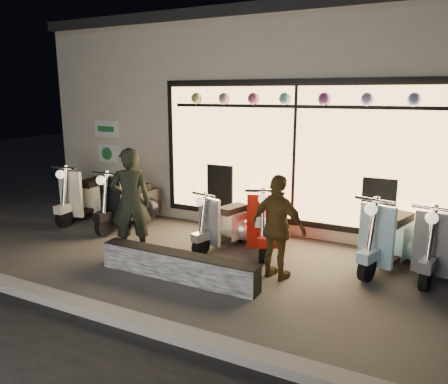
{
  "coord_description": "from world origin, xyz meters",
  "views": [
    {
      "loc": [
        3.23,
        -5.58,
        2.62
      ],
      "look_at": [
        0.06,
        0.6,
        1.05
      ],
      "focal_mm": 35.0,
      "sensor_mm": 36.0,
      "label": 1
    }
  ],
  "objects_px": {
    "scooter_silver": "(231,223)",
    "man": "(131,202)",
    "graffiti_barrier": "(178,266)",
    "woman": "(278,228)",
    "scooter_red": "(261,221)"
  },
  "relations": [
    {
      "from": "scooter_silver",
      "to": "man",
      "type": "bearing_deg",
      "value": -121.43
    },
    {
      "from": "graffiti_barrier",
      "to": "scooter_silver",
      "type": "relative_size",
      "value": 1.78
    },
    {
      "from": "woman",
      "to": "scooter_red",
      "type": "bearing_deg",
      "value": -45.25
    },
    {
      "from": "graffiti_barrier",
      "to": "scooter_silver",
      "type": "distance_m",
      "value": 1.66
    },
    {
      "from": "scooter_silver",
      "to": "scooter_red",
      "type": "distance_m",
      "value": 0.54
    },
    {
      "from": "man",
      "to": "graffiti_barrier",
      "type": "bearing_deg",
      "value": 120.16
    },
    {
      "from": "scooter_red",
      "to": "man",
      "type": "relative_size",
      "value": 0.86
    },
    {
      "from": "scooter_silver",
      "to": "man",
      "type": "distance_m",
      "value": 1.77
    },
    {
      "from": "man",
      "to": "scooter_silver",
      "type": "bearing_deg",
      "value": -174.86
    },
    {
      "from": "graffiti_barrier",
      "to": "scooter_red",
      "type": "distance_m",
      "value": 1.97
    },
    {
      "from": "man",
      "to": "woman",
      "type": "bearing_deg",
      "value": 146.95
    },
    {
      "from": "scooter_silver",
      "to": "woman",
      "type": "xyz_separation_m",
      "value": [
        1.22,
        -0.96,
        0.36
      ]
    },
    {
      "from": "graffiti_barrier",
      "to": "scooter_silver",
      "type": "xyz_separation_m",
      "value": [
        0.03,
        1.65,
        0.2
      ]
    },
    {
      "from": "scooter_silver",
      "to": "man",
      "type": "relative_size",
      "value": 0.78
    },
    {
      "from": "graffiti_barrier",
      "to": "scooter_silver",
      "type": "height_order",
      "value": "scooter_silver"
    }
  ]
}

